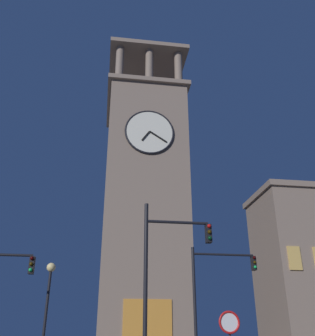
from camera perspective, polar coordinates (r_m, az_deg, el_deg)
The scene contains 5 objects.
clocktower at distance 31.83m, azimuth -2.14°, elevation -6.30°, with size 7.05×8.35×28.51m.
traffic_signal_near at distance 15.25m, azimuth 1.18°, elevation -14.32°, with size 2.75×0.41×6.65m.
traffic_signal_far at distance 21.02m, azimuth 8.51°, elevation -17.14°, with size 3.55×0.41×6.11m.
street_lamp at distance 20.19m, azimuth -16.05°, elevation -17.75°, with size 0.44×0.44×5.06m.
no_horn_sign at distance 14.80m, azimuth 10.74°, elevation -22.39°, with size 0.78×0.14×2.49m.
Camera 1 is at (2.14, 27.89, 1.51)m, focal length 40.76 mm.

